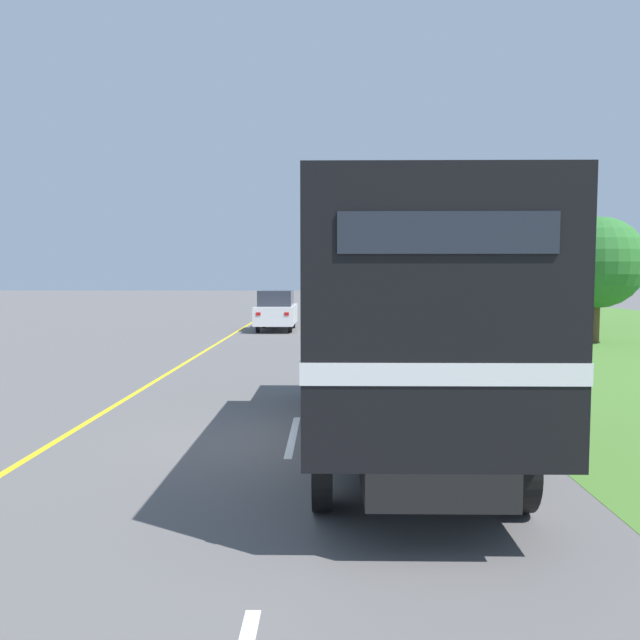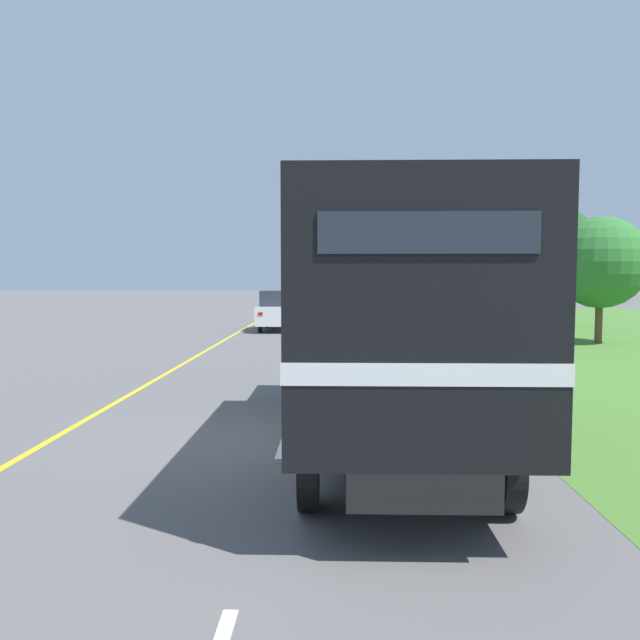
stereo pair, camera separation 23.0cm
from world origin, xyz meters
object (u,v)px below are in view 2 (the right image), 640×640
Objects in this scene: horse_trailer_truck at (389,316)px; lead_car_white at (279,310)px; roadside_tree_mid at (554,247)px; highway_sign at (500,308)px; roadside_tree_near at (601,263)px.

horse_trailer_truck is 1.99× the size of lead_car_white.
lead_car_white is 14.77m from roadside_tree_mid.
highway_sign is at bearing -114.33° from roadside_tree_mid.
highway_sign is at bearing -55.46° from lead_car_white.
roadside_tree_near is (5.25, 5.63, 1.44)m from highway_sign.
highway_sign is at bearing 66.30° from horse_trailer_truck.
roadside_tree_mid reaches higher than roadside_tree_near.
roadside_tree_near reaches higher than lead_car_white.
highway_sign reaches higher than lead_car_white.
lead_car_white is at bearing 124.54° from highway_sign.
horse_trailer_truck is 17.62m from roadside_tree_near.
lead_car_white is 14.09m from roadside_tree_near.
horse_trailer_truck is 1.36× the size of roadside_tree_mid.
horse_trailer_truck reaches higher than highway_sign.
horse_trailer_truck is 1.74× the size of roadside_tree_near.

